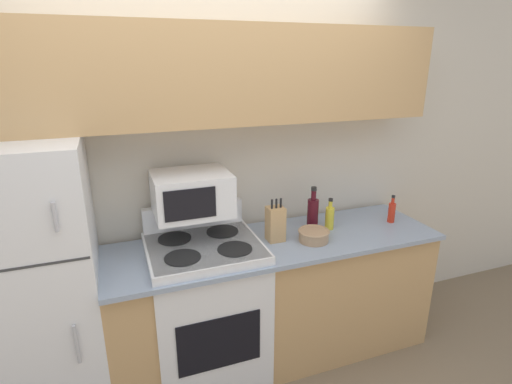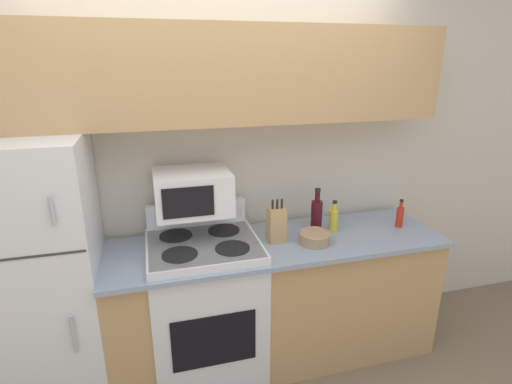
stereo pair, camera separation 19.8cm
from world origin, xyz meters
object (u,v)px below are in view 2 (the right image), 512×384
bottle_cooking_spray (334,219)px  bottle_wine_red (317,214)px  microwave (192,192)px  bowl (315,237)px  stove (206,306)px  refrigerator (35,280)px  knife_block (276,224)px  bottle_hot_sauce (400,216)px

bottle_cooking_spray → bottle_wine_red: bearing=158.2°
microwave → bowl: microwave is taller
stove → bottle_cooking_spray: size_ratio=5.00×
stove → refrigerator: bearing=178.7°
knife_block → bowl: 0.26m
bottle_hot_sauce → microwave: bearing=175.3°
microwave → bottle_wine_red: microwave is taller
microwave → knife_block: (0.51, -0.11, -0.23)m
refrigerator → knife_block: refrigerator is taller
knife_block → bottle_wine_red: bottle_wine_red is taller
knife_block → bottle_hot_sauce: 0.90m
bowl → bottle_wine_red: size_ratio=0.68×
bottle_cooking_spray → stove: bearing=-177.4°
bottle_wine_red → bottle_hot_sauce: bottle_wine_red is taller
microwave → bottle_hot_sauce: 1.43m
refrigerator → bottle_hot_sauce: size_ratio=8.13×
bottle_wine_red → bottle_hot_sauce: (0.59, -0.09, -0.04)m
bowl → bottle_hot_sauce: (0.67, 0.09, 0.04)m
microwave → bowl: (0.73, -0.20, -0.30)m
microwave → bottle_wine_red: 0.85m
stove → bottle_wine_red: size_ratio=3.67×
stove → bottle_hot_sauce: (1.37, -0.01, 0.48)m
bowl → bottle_hot_sauce: size_ratio=1.02×
microwave → bottle_cooking_spray: 0.96m
bottle_hot_sauce → refrigerator: bearing=179.3°
bowl → bottle_hot_sauce: 0.68m
microwave → knife_block: size_ratio=1.60×
bowl → bottle_cooking_spray: (0.19, 0.14, 0.05)m
stove → knife_block: size_ratio=3.86×
bowl → bottle_wine_red: 0.21m
knife_block → bottle_hot_sauce: size_ratio=1.42×
refrigerator → stove: 1.01m
knife_block → bowl: knife_block is taller
microwave → bottle_cooking_spray: size_ratio=2.07×
refrigerator → bottle_hot_sauce: 2.33m
stove → microwave: (-0.04, 0.11, 0.75)m
bowl → bottle_cooking_spray: bearing=35.2°
bowl → bottle_wine_red: bottle_wine_red is taller
refrigerator → bowl: size_ratio=7.99×
refrigerator → bottle_hot_sauce: (2.32, -0.03, 0.15)m
microwave → knife_block: bearing=-11.8°
knife_block → bottle_wine_red: size_ratio=0.95×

